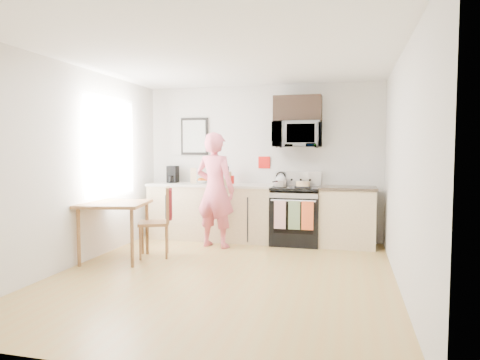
% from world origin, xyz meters
% --- Properties ---
extents(floor, '(4.60, 4.60, 0.00)m').
position_xyz_m(floor, '(0.00, 0.00, 0.00)').
color(floor, '#AC8342').
rests_on(floor, ground).
extents(back_wall, '(4.00, 0.04, 2.60)m').
position_xyz_m(back_wall, '(0.00, 2.30, 1.30)').
color(back_wall, beige).
rests_on(back_wall, floor).
extents(front_wall, '(4.00, 0.04, 2.60)m').
position_xyz_m(front_wall, '(0.00, -2.30, 1.30)').
color(front_wall, beige).
rests_on(front_wall, floor).
extents(left_wall, '(0.04, 4.60, 2.60)m').
position_xyz_m(left_wall, '(-2.00, 0.00, 1.30)').
color(left_wall, beige).
rests_on(left_wall, floor).
extents(right_wall, '(0.04, 4.60, 2.60)m').
position_xyz_m(right_wall, '(2.00, 0.00, 1.30)').
color(right_wall, beige).
rests_on(right_wall, floor).
extents(ceiling, '(4.00, 4.60, 0.04)m').
position_xyz_m(ceiling, '(0.00, 0.00, 2.60)').
color(ceiling, white).
rests_on(ceiling, back_wall).
extents(window, '(0.06, 1.40, 1.50)m').
position_xyz_m(window, '(-1.96, 0.80, 1.55)').
color(window, white).
rests_on(window, left_wall).
extents(cabinet_left, '(2.10, 0.60, 0.90)m').
position_xyz_m(cabinet_left, '(-0.80, 2.00, 0.45)').
color(cabinet_left, tan).
rests_on(cabinet_left, floor).
extents(countertop_left, '(2.14, 0.64, 0.04)m').
position_xyz_m(countertop_left, '(-0.80, 2.00, 0.92)').
color(countertop_left, beige).
rests_on(countertop_left, cabinet_left).
extents(cabinet_right, '(0.84, 0.60, 0.90)m').
position_xyz_m(cabinet_right, '(1.43, 2.00, 0.45)').
color(cabinet_right, tan).
rests_on(cabinet_right, floor).
extents(countertop_right, '(0.88, 0.64, 0.04)m').
position_xyz_m(countertop_right, '(1.43, 2.00, 0.92)').
color(countertop_right, black).
rests_on(countertop_right, cabinet_right).
extents(range, '(0.76, 0.70, 1.16)m').
position_xyz_m(range, '(0.63, 1.98, 0.44)').
color(range, black).
rests_on(range, floor).
extents(microwave, '(0.76, 0.51, 0.42)m').
position_xyz_m(microwave, '(0.63, 2.08, 1.76)').
color(microwave, silver).
rests_on(microwave, back_wall).
extents(upper_cabinet, '(0.76, 0.35, 0.40)m').
position_xyz_m(upper_cabinet, '(0.63, 2.12, 2.18)').
color(upper_cabinet, black).
rests_on(upper_cabinet, back_wall).
extents(wall_art, '(0.50, 0.04, 0.65)m').
position_xyz_m(wall_art, '(-1.20, 2.28, 1.75)').
color(wall_art, black).
rests_on(wall_art, back_wall).
extents(wall_trivet, '(0.20, 0.02, 0.20)m').
position_xyz_m(wall_trivet, '(0.05, 2.28, 1.30)').
color(wall_trivet, red).
rests_on(wall_trivet, back_wall).
extents(person, '(0.73, 0.56, 1.78)m').
position_xyz_m(person, '(-0.56, 1.45, 0.89)').
color(person, '#D53A58').
rests_on(person, floor).
extents(dining_table, '(0.87, 0.87, 0.80)m').
position_xyz_m(dining_table, '(-1.65, 0.34, 0.71)').
color(dining_table, brown).
rests_on(dining_table, floor).
extents(chair, '(0.58, 0.55, 0.99)m').
position_xyz_m(chair, '(-1.08, 0.70, 0.64)').
color(chair, brown).
rests_on(chair, floor).
extents(knife_block, '(0.10, 0.14, 0.20)m').
position_xyz_m(knife_block, '(-0.53, 2.06, 1.04)').
color(knife_block, brown).
rests_on(knife_block, countertop_left).
extents(utensil_crock, '(0.11, 0.11, 0.33)m').
position_xyz_m(utensil_crock, '(-0.50, 2.14, 1.07)').
color(utensil_crock, red).
rests_on(utensil_crock, countertop_left).
extents(fruit_bowl, '(0.21, 0.21, 0.09)m').
position_xyz_m(fruit_bowl, '(-1.00, 2.11, 0.98)').
color(fruit_bowl, silver).
rests_on(fruit_bowl, countertop_left).
extents(milk_carton, '(0.13, 0.13, 0.26)m').
position_xyz_m(milk_carton, '(-1.14, 2.06, 1.07)').
color(milk_carton, tan).
rests_on(milk_carton, countertop_left).
extents(coffee_maker, '(0.18, 0.25, 0.29)m').
position_xyz_m(coffee_maker, '(-1.54, 2.09, 1.08)').
color(coffee_maker, black).
rests_on(coffee_maker, countertop_left).
extents(bread_bag, '(0.30, 0.26, 0.10)m').
position_xyz_m(bread_bag, '(-0.59, 1.80, 0.99)').
color(bread_bag, tan).
rests_on(bread_bag, countertop_left).
extents(cake, '(0.26, 0.26, 0.09)m').
position_xyz_m(cake, '(0.74, 1.92, 0.97)').
color(cake, black).
rests_on(cake, range).
extents(kettle, '(0.18, 0.18, 0.23)m').
position_xyz_m(kettle, '(0.35, 2.16, 1.02)').
color(kettle, silver).
rests_on(kettle, range).
extents(pot, '(0.21, 0.34, 0.10)m').
position_xyz_m(pot, '(0.38, 1.90, 0.98)').
color(pot, silver).
rests_on(pot, range).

